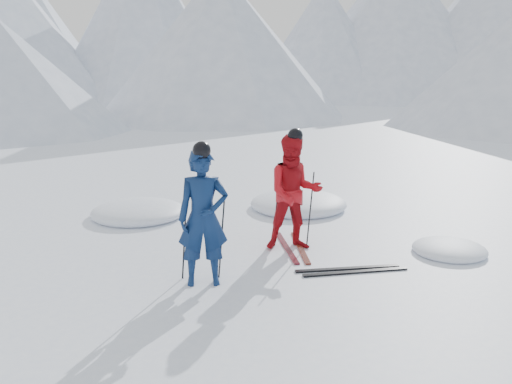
{
  "coord_description": "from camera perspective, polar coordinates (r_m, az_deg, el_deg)",
  "views": [
    {
      "loc": [
        -1.93,
        -8.29,
        3.14
      ],
      "look_at": [
        -1.9,
        0.5,
        1.1
      ],
      "focal_mm": 38.0,
      "sensor_mm": 36.0,
      "label": 1
    }
  ],
  "objects": [
    {
      "name": "ground",
      "position": [
        9.07,
        12.2,
        -7.49
      ],
      "size": [
        160.0,
        160.0,
        0.0
      ],
      "primitive_type": "plane",
      "color": "white",
      "rests_on": "ground"
    },
    {
      "name": "mountain_range",
      "position": [
        44.4,
        10.16,
        17.51
      ],
      "size": [
        106.15,
        62.94,
        15.53
      ],
      "color": "#B2BCD1",
      "rests_on": "ground"
    },
    {
      "name": "skier_blue",
      "position": [
        7.86,
        -5.58,
        -2.73
      ],
      "size": [
        0.79,
        0.57,
        2.01
      ],
      "primitive_type": "imported",
      "rotation": [
        0.0,
        0.0,
        0.13
      ],
      "color": "#0C214B",
      "rests_on": "ground"
    },
    {
      "name": "skier_red",
      "position": [
        9.39,
        4.06,
        -0.08
      ],
      "size": [
        1.06,
        0.87,
        2.02
      ],
      "primitive_type": "imported",
      "rotation": [
        0.0,
        0.0,
        0.11
      ],
      "color": "#B10E15",
      "rests_on": "ground"
    },
    {
      "name": "pole_blue_left",
      "position": [
        8.14,
        -7.54,
        -4.71
      ],
      "size": [
        0.13,
        0.09,
        1.34
      ],
      "primitive_type": "cylinder",
      "rotation": [
        0.05,
        0.08,
        0.0
      ],
      "color": "black",
      "rests_on": "ground"
    },
    {
      "name": "pole_blue_right",
      "position": [
        8.18,
        -3.62,
        -4.52
      ],
      "size": [
        0.13,
        0.08,
        1.34
      ],
      "primitive_type": "cylinder",
      "rotation": [
        -0.04,
        0.08,
        0.0
      ],
      "color": "black",
      "rests_on": "ground"
    },
    {
      "name": "pole_red_left",
      "position": [
        9.69,
        2.15,
        -1.68
      ],
      "size": [
        0.13,
        0.1,
        1.34
      ],
      "primitive_type": "cylinder",
      "rotation": [
        0.06,
        0.08,
        0.0
      ],
      "color": "black",
      "rests_on": "ground"
    },
    {
      "name": "pole_red_right",
      "position": [
        9.64,
        5.74,
        -1.82
      ],
      "size": [
        0.13,
        0.09,
        1.34
      ],
      "primitive_type": "cylinder",
      "rotation": [
        -0.05,
        0.08,
        0.0
      ],
      "color": "black",
      "rests_on": "ground"
    },
    {
      "name": "ski_worn_left",
      "position": [
        9.66,
        3.25,
        -5.84
      ],
      "size": [
        0.33,
        1.7,
        0.03
      ],
      "primitive_type": "cube",
      "rotation": [
        0.0,
        0.0,
        0.14
      ],
      "color": "black",
      "rests_on": "ground"
    },
    {
      "name": "ski_worn_right",
      "position": [
        9.67,
        4.67,
        -5.82
      ],
      "size": [
        0.21,
        1.7,
        0.03
      ],
      "primitive_type": "cube",
      "rotation": [
        0.0,
        0.0,
        0.07
      ],
      "color": "black",
      "rests_on": "ground"
    },
    {
      "name": "ski_loose_a",
      "position": [
        8.79,
        9.61,
        -7.95
      ],
      "size": [
        1.69,
        0.35,
        0.03
      ],
      "primitive_type": "cube",
      "rotation": [
        0.0,
        0.0,
        1.72
      ],
      "color": "black",
      "rests_on": "ground"
    },
    {
      "name": "ski_loose_b",
      "position": [
        8.67,
        10.44,
        -8.28
      ],
      "size": [
        1.69,
        0.4,
        0.03
      ],
      "primitive_type": "cube",
      "rotation": [
        0.0,
        0.0,
        1.76
      ],
      "color": "black",
      "rests_on": "ground"
    },
    {
      "name": "snow_lumps",
      "position": [
        11.47,
        0.85,
        -2.82
      ],
      "size": [
        9.14,
        6.88,
        0.48
      ],
      "color": "white",
      "rests_on": "ground"
    }
  ]
}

